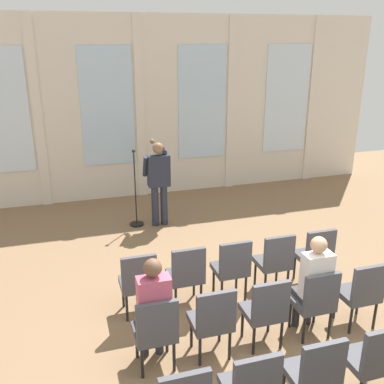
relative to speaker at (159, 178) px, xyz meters
name	(u,v)px	position (x,y,z in m)	size (l,w,h in m)	color
ground_plane	(286,378)	(0.39, -4.54, -0.98)	(16.71, 16.71, 0.00)	#846647
rear_partition	(157,108)	(0.42, 1.88, 1.05)	(10.90, 0.14, 4.04)	silver
speaker	(159,178)	(0.00, 0.00, 0.00)	(0.51, 0.69, 1.68)	#232838
mic_stand	(136,209)	(-0.45, 0.10, -0.64)	(0.28, 0.28, 1.55)	black
chair_r0_c0	(138,280)	(-0.94, -2.90, -0.44)	(0.46, 0.44, 0.94)	black
chair_r0_c1	(187,273)	(-0.28, -2.90, -0.44)	(0.46, 0.44, 0.94)	black
chair_r0_c2	(232,266)	(0.39, -2.90, -0.44)	(0.46, 0.44, 0.94)	black
chair_r0_c3	(275,259)	(1.05, -2.90, -0.44)	(0.46, 0.44, 0.94)	black
chair_r0_c4	(316,253)	(1.71, -2.90, -0.44)	(0.46, 0.44, 0.94)	black
chair_r1_c0	(156,329)	(-0.94, -3.98, -0.44)	(0.46, 0.44, 0.94)	black
audience_r1_c0	(154,308)	(-0.94, -3.90, -0.22)	(0.36, 0.39, 1.37)	#2D2D33
chair_r1_c1	(213,318)	(-0.28, -3.98, -0.44)	(0.46, 0.44, 0.94)	black
chair_r1_c2	(266,309)	(0.39, -3.98, -0.44)	(0.46, 0.44, 0.94)	black
chair_r1_c3	(315,299)	(1.05, -3.98, -0.44)	(0.46, 0.44, 0.94)	black
audience_r1_c3	(313,281)	(1.05, -3.90, -0.23)	(0.36, 0.39, 1.35)	#2D2D33
chair_r1_c4	(362,291)	(1.71, -3.98, -0.44)	(0.46, 0.44, 0.94)	black
chair_r2_c2	(315,371)	(0.39, -5.05, -0.44)	(0.46, 0.44, 0.94)	black
chair_r2_c3	(374,357)	(1.05, -5.05, -0.44)	(0.46, 0.44, 0.94)	black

